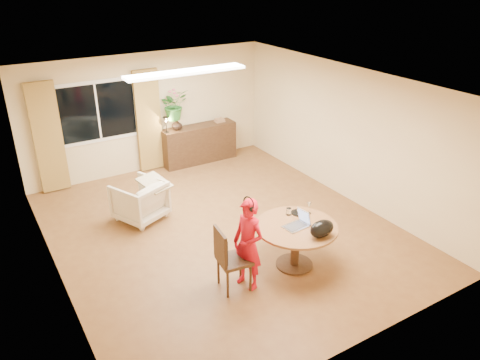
# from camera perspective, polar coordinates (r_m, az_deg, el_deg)

# --- Properties ---
(floor) EXTENTS (6.50, 6.50, 0.00)m
(floor) POSITION_cam_1_polar(r_m,az_deg,el_deg) (8.33, -2.16, -6.06)
(floor) COLOR brown
(floor) RESTS_ON ground
(ceiling) EXTENTS (6.50, 6.50, 0.00)m
(ceiling) POSITION_cam_1_polar(r_m,az_deg,el_deg) (7.33, -2.50, 11.61)
(ceiling) COLOR white
(ceiling) RESTS_ON wall_back
(wall_back) EXTENTS (5.50, 0.00, 5.50)m
(wall_back) POSITION_cam_1_polar(r_m,az_deg,el_deg) (10.53, -11.07, 8.05)
(wall_back) COLOR #D0B587
(wall_back) RESTS_ON floor
(wall_left) EXTENTS (0.00, 6.50, 6.50)m
(wall_left) POSITION_cam_1_polar(r_m,az_deg,el_deg) (6.96, -22.49, -2.55)
(wall_left) COLOR #D0B587
(wall_left) RESTS_ON floor
(wall_right) EXTENTS (0.00, 6.50, 6.50)m
(wall_right) POSITION_cam_1_polar(r_m,az_deg,el_deg) (9.29, 12.72, 5.59)
(wall_right) COLOR #D0B587
(wall_right) RESTS_ON floor
(window) EXTENTS (1.70, 0.03, 1.30)m
(window) POSITION_cam_1_polar(r_m,az_deg,el_deg) (10.15, -16.96, 7.96)
(window) COLOR white
(window) RESTS_ON wall_back
(curtain_left) EXTENTS (0.55, 0.08, 2.25)m
(curtain_left) POSITION_cam_1_polar(r_m,az_deg,el_deg) (10.00, -22.36, 4.74)
(curtain_left) COLOR olive
(curtain_left) RESTS_ON wall_back
(curtain_right) EXTENTS (0.55, 0.08, 2.25)m
(curtain_right) POSITION_cam_1_polar(r_m,az_deg,el_deg) (10.48, -11.07, 7.07)
(curtain_right) COLOR olive
(curtain_right) RESTS_ON wall_back
(ceiling_panel) EXTENTS (2.20, 0.35, 0.05)m
(ceiling_panel) POSITION_cam_1_polar(r_m,az_deg,el_deg) (8.38, -6.59, 12.95)
(ceiling_panel) COLOR white
(ceiling_panel) RESTS_ON ceiling
(dining_table) EXTENTS (1.25, 1.25, 0.71)m
(dining_table) POSITION_cam_1_polar(r_m,az_deg,el_deg) (7.17, 6.84, -6.59)
(dining_table) COLOR brown
(dining_table) RESTS_ON floor
(dining_chair) EXTENTS (0.53, 0.49, 1.00)m
(dining_chair) POSITION_cam_1_polar(r_m,az_deg,el_deg) (6.70, -0.71, -9.52)
(dining_chair) COLOR #321C10
(dining_chair) RESTS_ON floor
(child) EXTENTS (0.58, 0.46, 1.39)m
(child) POSITION_cam_1_polar(r_m,az_deg,el_deg) (6.64, 1.01, -7.86)
(child) COLOR red
(child) RESTS_ON floor
(laptop) EXTENTS (0.40, 0.29, 0.25)m
(laptop) POSITION_cam_1_polar(r_m,az_deg,el_deg) (7.00, 6.82, -4.81)
(laptop) COLOR #B7B7BC
(laptop) RESTS_ON dining_table
(tumbler) EXTENTS (0.08, 0.08, 0.11)m
(tumbler) POSITION_cam_1_polar(r_m,az_deg,el_deg) (7.35, 5.96, -3.84)
(tumbler) COLOR white
(tumbler) RESTS_ON dining_table
(wine_glass) EXTENTS (0.08, 0.08, 0.20)m
(wine_glass) POSITION_cam_1_polar(r_m,az_deg,el_deg) (7.41, 8.42, -3.38)
(wine_glass) COLOR white
(wine_glass) RESTS_ON dining_table
(pot_lid) EXTENTS (0.22, 0.22, 0.04)m
(pot_lid) POSITION_cam_1_polar(r_m,az_deg,el_deg) (7.42, 7.06, -3.93)
(pot_lid) COLOR white
(pot_lid) RESTS_ON dining_table
(handbag) EXTENTS (0.40, 0.24, 0.26)m
(handbag) POSITION_cam_1_polar(r_m,az_deg,el_deg) (6.82, 9.95, -5.87)
(handbag) COLOR black
(handbag) RESTS_ON dining_table
(armchair) EXTENTS (1.05, 1.06, 0.74)m
(armchair) POSITION_cam_1_polar(r_m,az_deg,el_deg) (8.68, -12.12, -2.46)
(armchair) COLOR beige
(armchair) RESTS_ON floor
(throw) EXTENTS (0.62, 0.67, 0.03)m
(throw) POSITION_cam_1_polar(r_m,az_deg,el_deg) (8.56, -10.43, 0.15)
(throw) COLOR beige
(throw) RESTS_ON armchair
(sideboard) EXTENTS (1.76, 0.43, 0.88)m
(sideboard) POSITION_cam_1_polar(r_m,az_deg,el_deg) (11.00, -5.00, 4.42)
(sideboard) COLOR #321C10
(sideboard) RESTS_ON floor
(vase) EXTENTS (0.25, 0.25, 0.25)m
(vase) POSITION_cam_1_polar(r_m,az_deg,el_deg) (10.60, -7.71, 6.72)
(vase) COLOR black
(vase) RESTS_ON sideboard
(bouquet) EXTENTS (0.70, 0.64, 0.66)m
(bouquet) POSITION_cam_1_polar(r_m,az_deg,el_deg) (10.45, -8.08, 9.04)
(bouquet) COLOR #225C25
(bouquet) RESTS_ON vase
(book_stack) EXTENTS (0.25, 0.20, 0.09)m
(book_stack) POSITION_cam_1_polar(r_m,az_deg,el_deg) (11.08, -2.50, 7.31)
(book_stack) COLOR #91644A
(book_stack) RESTS_ON sideboard
(desk_lamp) EXTENTS (0.16, 0.16, 0.37)m
(desk_lamp) POSITION_cam_1_polar(r_m,az_deg,el_deg) (10.44, -8.98, 6.71)
(desk_lamp) COLOR black
(desk_lamp) RESTS_ON sideboard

